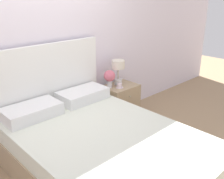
% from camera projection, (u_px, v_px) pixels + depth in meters
% --- Properties ---
extents(ground_plane, '(12.00, 12.00, 0.00)m').
position_uv_depth(ground_plane, '(52.00, 138.00, 3.55)').
color(ground_plane, tan).
extents(wall_back, '(8.00, 0.06, 2.60)m').
position_uv_depth(wall_back, '(40.00, 42.00, 3.14)').
color(wall_back, white).
rests_on(wall_back, ground_plane).
extents(bed, '(1.53, 2.18, 1.29)m').
position_uv_depth(bed, '(101.00, 150.00, 2.76)').
color(bed, tan).
rests_on(bed, ground_plane).
extents(nightstand, '(0.51, 0.40, 0.54)m').
position_uv_depth(nightstand, '(120.00, 102.00, 4.02)').
color(nightstand, tan).
rests_on(nightstand, ground_plane).
extents(table_lamp, '(0.19, 0.19, 0.37)m').
position_uv_depth(table_lamp, '(118.00, 68.00, 3.88)').
color(table_lamp, white).
rests_on(table_lamp, nightstand).
extents(flower_vase, '(0.17, 0.17, 0.26)m').
position_uv_depth(flower_vase, '(110.00, 77.00, 3.78)').
color(flower_vase, white).
rests_on(flower_vase, nightstand).
extents(teacup, '(0.11, 0.11, 0.06)m').
position_uv_depth(teacup, '(119.00, 86.00, 3.83)').
color(teacup, white).
rests_on(teacup, nightstand).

